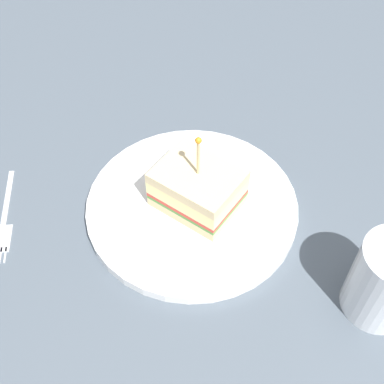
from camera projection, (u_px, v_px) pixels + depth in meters
ground_plane at (192, 215)px, 59.11cm from camera, size 107.85×107.85×2.00cm
plate at (192, 206)px, 57.87cm from camera, size 24.15×24.15×1.22cm
sandwich_half_center at (197, 186)px, 55.73cm from camera, size 11.28×11.29×10.22cm
fork at (3, 225)px, 56.75cm from camera, size 2.40×13.34×0.35cm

